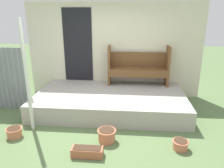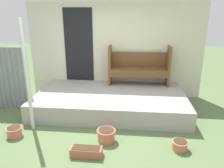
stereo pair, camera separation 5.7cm
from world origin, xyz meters
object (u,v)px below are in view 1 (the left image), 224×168
(flower_pot_right, at_px, (180,144))
(flower_pot_middle, at_px, (107,135))
(planter_box_rect, at_px, (87,152))
(bench, at_px, (138,66))
(support_post, at_px, (27,78))
(flower_pot_left, at_px, (14,132))

(flower_pot_right, bearing_deg, flower_pot_middle, 174.06)
(flower_pot_middle, relative_size, flower_pot_right, 1.22)
(flower_pot_middle, height_order, planter_box_rect, flower_pot_middle)
(bench, height_order, flower_pot_middle, bench)
(support_post, distance_m, planter_box_rect, 1.85)
(support_post, relative_size, flower_pot_right, 7.59)
(support_post, xyz_separation_m, flower_pot_middle, (1.59, -0.33, -0.98))
(flower_pot_middle, bearing_deg, planter_box_rect, -120.41)
(bench, bearing_deg, planter_box_rect, -109.38)
(support_post, relative_size, bench, 1.38)
(support_post, distance_m, flower_pot_middle, 1.90)
(support_post, relative_size, flower_pot_middle, 6.20)
(flower_pot_left, relative_size, planter_box_rect, 0.59)
(support_post, relative_size, flower_pot_left, 7.07)
(flower_pot_left, bearing_deg, support_post, 56.35)
(flower_pot_right, height_order, planter_box_rect, flower_pot_right)
(flower_pot_right, distance_m, planter_box_rect, 1.64)
(planter_box_rect, bearing_deg, flower_pot_right, 11.88)
(support_post, xyz_separation_m, flower_pot_right, (2.92, -0.47, -1.02))
(flower_pot_left, relative_size, flower_pot_middle, 0.88)
(flower_pot_right, bearing_deg, support_post, 170.92)
(flower_pot_right, relative_size, planter_box_rect, 0.55)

